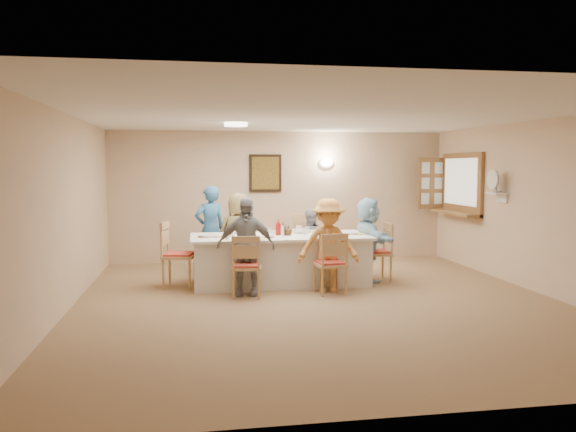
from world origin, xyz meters
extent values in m
plane|color=#9B744E|center=(0.00, 0.00, 0.00)|extent=(7.00, 7.00, 0.00)
plane|color=#E0B78E|center=(0.00, 3.50, 1.25)|extent=(6.50, 0.00, 6.50)
plane|color=#E0B78E|center=(0.00, -3.50, 1.25)|extent=(6.50, 0.00, 6.50)
plane|color=#E0B78E|center=(-3.25, 0.00, 1.25)|extent=(0.00, 7.00, 7.00)
plane|color=#E0B78E|center=(3.25, 0.00, 1.25)|extent=(0.00, 7.00, 7.00)
plane|color=white|center=(0.00, 0.00, 2.50)|extent=(7.00, 7.00, 0.00)
cube|color=black|center=(-0.30, 3.47, 1.70)|extent=(0.62, 0.04, 0.72)
cube|color=black|center=(-0.30, 3.45, 1.70)|extent=(0.52, 0.02, 0.62)
ellipsoid|color=white|center=(0.90, 3.44, 1.90)|extent=(0.26, 0.09, 0.18)
cylinder|color=white|center=(-1.00, 1.50, 2.47)|extent=(0.36, 0.36, 0.05)
cube|color=olive|center=(3.21, 2.40, 1.50)|extent=(0.06, 1.50, 1.15)
cube|color=olive|center=(3.09, 2.40, 0.97)|extent=(0.30, 1.50, 0.05)
cube|color=olive|center=(2.95, 3.16, 1.50)|extent=(0.55, 0.04, 1.00)
cube|color=white|center=(3.13, 1.05, 1.40)|extent=(0.22, 0.36, 0.03)
cube|color=silver|center=(-0.34, 1.29, 0.38)|extent=(2.76, 1.17, 0.76)
imported|color=olive|center=(-0.94, 1.97, 0.70)|extent=(0.69, 0.46, 1.40)
imported|color=gray|center=(0.26, 1.97, 0.56)|extent=(0.55, 0.43, 1.12)
imported|color=gray|center=(-0.94, 0.61, 0.70)|extent=(0.91, 0.56, 1.40)
imported|color=#E49946|center=(0.26, 0.61, 0.68)|extent=(1.01, 0.73, 1.37)
imported|color=#ADE1F9|center=(1.08, 1.29, 0.67)|extent=(1.28, 0.53, 1.34)
imported|color=teal|center=(-1.39, 2.44, 0.75)|extent=(0.77, 0.69, 1.50)
cube|color=#472B19|center=(-0.94, 0.87, 0.76)|extent=(0.33, 0.25, 0.01)
cylinder|color=white|center=(-0.94, 0.87, 0.77)|extent=(0.25, 0.25, 0.02)
cube|color=yellow|center=(-0.76, 0.82, 0.77)|extent=(0.15, 0.15, 0.01)
cube|color=#472B19|center=(0.26, 0.87, 0.76)|extent=(0.35, 0.26, 0.01)
cylinder|color=white|center=(0.26, 0.87, 0.77)|extent=(0.24, 0.24, 0.01)
cube|color=yellow|center=(0.44, 0.82, 0.77)|extent=(0.13, 0.13, 0.01)
cube|color=#472B19|center=(-0.94, 1.71, 0.76)|extent=(0.35, 0.26, 0.01)
cylinder|color=white|center=(-0.94, 1.71, 0.77)|extent=(0.24, 0.24, 0.02)
cube|color=yellow|center=(-0.76, 1.66, 0.77)|extent=(0.15, 0.15, 0.01)
cube|color=#472B19|center=(0.26, 1.71, 0.76)|extent=(0.33, 0.24, 0.01)
cylinder|color=white|center=(0.26, 1.71, 0.77)|extent=(0.25, 0.25, 0.02)
cube|color=yellow|center=(0.44, 1.66, 0.77)|extent=(0.15, 0.15, 0.01)
cube|color=#472B19|center=(-1.44, 1.29, 0.76)|extent=(0.33, 0.24, 0.01)
cylinder|color=white|center=(-1.44, 1.29, 0.77)|extent=(0.25, 0.25, 0.02)
cube|color=yellow|center=(-1.26, 1.24, 0.77)|extent=(0.13, 0.13, 0.01)
cube|color=#472B19|center=(0.78, 1.29, 0.76)|extent=(0.33, 0.24, 0.01)
cylinder|color=white|center=(0.78, 1.29, 0.77)|extent=(0.23, 0.23, 0.01)
cube|color=yellow|center=(0.96, 1.24, 0.77)|extent=(0.15, 0.15, 0.01)
imported|color=white|center=(-1.18, 0.98, 0.80)|extent=(0.16, 0.16, 0.08)
imported|color=white|center=(0.05, 1.78, 0.81)|extent=(0.13, 0.13, 0.09)
imported|color=white|center=(-0.55, 1.06, 0.78)|extent=(0.23, 0.23, 0.05)
imported|color=white|center=(-0.01, 1.53, 0.79)|extent=(0.24, 0.24, 0.06)
imported|color=#AD140E|center=(-0.37, 1.32, 0.88)|extent=(0.14, 0.14, 0.25)
imported|color=#3E2910|center=(-0.29, 1.34, 0.86)|extent=(0.14, 0.14, 0.20)
imported|color=#3E2910|center=(-0.22, 1.27, 0.84)|extent=(0.21, 0.21, 0.15)
cylinder|color=silver|center=(-0.49, 1.34, 0.82)|extent=(0.07, 0.07, 0.11)
camera|label=1|loc=(-1.63, -7.26, 1.82)|focal=35.00mm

